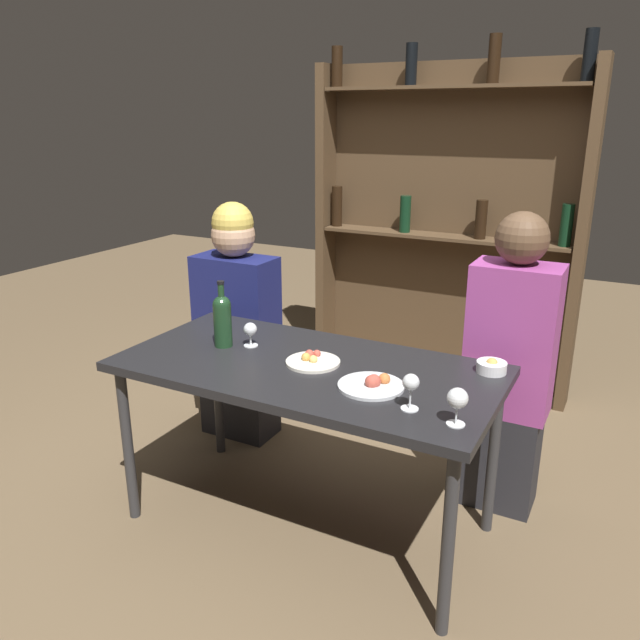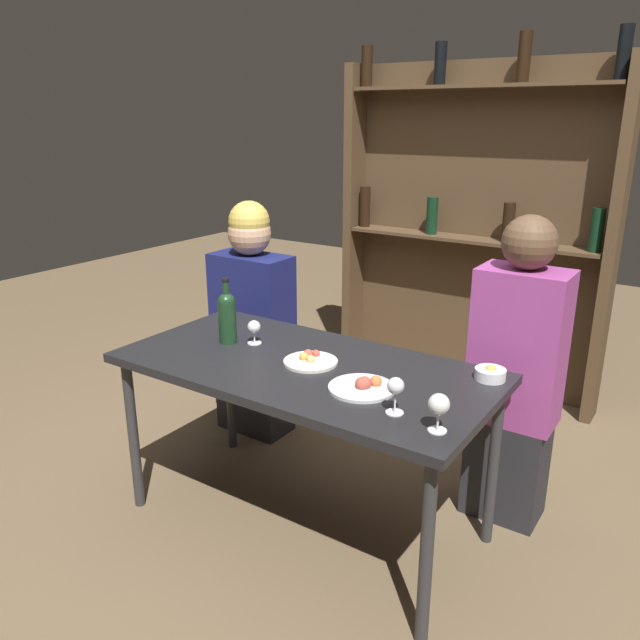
# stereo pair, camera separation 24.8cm
# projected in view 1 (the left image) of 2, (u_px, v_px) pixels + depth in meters

# --- Properties ---
(ground_plane) EXTENTS (10.00, 10.00, 0.00)m
(ground_plane) POSITION_uv_depth(u_px,v_px,m) (308.00, 522.00, 2.66)
(ground_plane) COLOR brown
(dining_table) EXTENTS (1.49, 0.74, 0.73)m
(dining_table) POSITION_uv_depth(u_px,v_px,m) (307.00, 379.00, 2.46)
(dining_table) COLOR black
(dining_table) RESTS_ON ground_plane
(wine_rack_wall) EXTENTS (1.65, 0.21, 2.07)m
(wine_rack_wall) POSITION_uv_depth(u_px,v_px,m) (445.00, 220.00, 3.81)
(wine_rack_wall) COLOR #4C3823
(wine_rack_wall) RESTS_ON ground_plane
(wine_bottle) EXTENTS (0.08, 0.08, 0.28)m
(wine_bottle) POSITION_uv_depth(u_px,v_px,m) (222.00, 318.00, 2.59)
(wine_bottle) COLOR #19381E
(wine_bottle) RESTS_ON dining_table
(wine_glass_0) EXTENTS (0.07, 0.07, 0.13)m
(wine_glass_0) POSITION_uv_depth(u_px,v_px,m) (457.00, 400.00, 1.93)
(wine_glass_0) COLOR silver
(wine_glass_0) RESTS_ON dining_table
(wine_glass_1) EXTENTS (0.06, 0.06, 0.13)m
(wine_glass_1) POSITION_uv_depth(u_px,v_px,m) (411.00, 384.00, 2.04)
(wine_glass_1) COLOR silver
(wine_glass_1) RESTS_ON dining_table
(wine_glass_2) EXTENTS (0.06, 0.06, 0.10)m
(wine_glass_2) POSITION_uv_depth(u_px,v_px,m) (250.00, 331.00, 2.61)
(wine_glass_2) COLOR silver
(wine_glass_2) RESTS_ON dining_table
(food_plate_0) EXTENTS (0.21, 0.21, 0.04)m
(food_plate_0) POSITION_uv_depth(u_px,v_px,m) (312.00, 361.00, 2.45)
(food_plate_0) COLOR silver
(food_plate_0) RESTS_ON dining_table
(food_plate_1) EXTENTS (0.24, 0.24, 0.05)m
(food_plate_1) POSITION_uv_depth(u_px,v_px,m) (372.00, 384.00, 2.23)
(food_plate_1) COLOR silver
(food_plate_1) RESTS_ON dining_table
(snack_bowl) EXTENTS (0.11, 0.11, 0.06)m
(snack_bowl) POSITION_uv_depth(u_px,v_px,m) (492.00, 367.00, 2.35)
(snack_bowl) COLOR white
(snack_bowl) RESTS_ON dining_table
(seated_person_left) EXTENTS (0.42, 0.22, 1.25)m
(seated_person_left) POSITION_uv_depth(u_px,v_px,m) (237.00, 325.00, 3.24)
(seated_person_left) COLOR #26262B
(seated_person_left) RESTS_ON ground_plane
(seated_person_right) EXTENTS (0.35, 0.22, 1.30)m
(seated_person_right) POSITION_uv_depth(u_px,v_px,m) (508.00, 372.00, 2.62)
(seated_person_right) COLOR #26262B
(seated_person_right) RESTS_ON ground_plane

